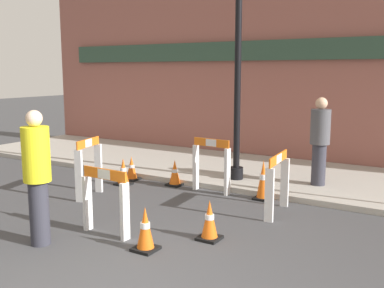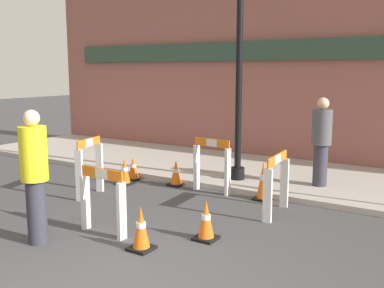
{
  "view_description": "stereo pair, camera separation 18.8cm",
  "coord_description": "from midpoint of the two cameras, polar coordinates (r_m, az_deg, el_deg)",
  "views": [
    {
      "loc": [
        2.78,
        -2.94,
        2.3
      ],
      "look_at": [
        -1.35,
        3.8,
        1.0
      ],
      "focal_mm": 42.0,
      "sensor_mm": 36.0,
      "label": 1
    },
    {
      "loc": [
        2.94,
        -2.84,
        2.3
      ],
      "look_at": [
        -1.35,
        3.8,
        1.0
      ],
      "focal_mm": 42.0,
      "sensor_mm": 36.0,
      "label": 2
    }
  ],
  "objects": [
    {
      "name": "person_pedestrian",
      "position": [
        8.88,
        15.35,
        0.65
      ],
      "size": [
        0.51,
        0.51,
        1.69
      ],
      "rotation": [
        0.0,
        0.0,
        2.6
      ],
      "color": "#33333D",
      "rests_on": "sidewalk_slab"
    },
    {
      "name": "traffic_cone_2",
      "position": [
        9.06,
        -2.79,
        -3.74
      ],
      "size": [
        0.3,
        0.3,
        0.53
      ],
      "color": "black",
      "rests_on": "ground_plane"
    },
    {
      "name": "traffic_cone_0",
      "position": [
        9.22,
        -9.3,
        -3.55
      ],
      "size": [
        0.3,
        0.3,
        0.55
      ],
      "color": "black",
      "rests_on": "ground_plane"
    },
    {
      "name": "traffic_cone_1",
      "position": [
        8.15,
        8.37,
        -4.61
      ],
      "size": [
        0.3,
        0.3,
        0.72
      ],
      "color": "black",
      "rests_on": "ground_plane"
    },
    {
      "name": "sidewalk_slab",
      "position": [
        9.78,
        13.65,
        -4.22
      ],
      "size": [
        18.0,
        3.37,
        0.11
      ],
      "color": "#ADA89E",
      "rests_on": "ground_plane"
    },
    {
      "name": "barricade_1",
      "position": [
        8.42,
        -13.58,
        -2.78
      ],
      "size": [
        0.31,
        0.76,
        1.08
      ],
      "rotation": [
        0.0,
        0.0,
        4.95
      ],
      "color": "white",
      "rests_on": "ground_plane"
    },
    {
      "name": "traffic_cone_5",
      "position": [
        9.6,
        -8.24,
        -3.14
      ],
      "size": [
        0.3,
        0.3,
        0.51
      ],
      "color": "black",
      "rests_on": "ground_plane"
    },
    {
      "name": "streetlamp_post",
      "position": [
        9.05,
        5.33,
        15.86
      ],
      "size": [
        0.44,
        0.44,
        5.01
      ],
      "color": "black",
      "rests_on": "sidewalk_slab"
    },
    {
      "name": "traffic_cone_4",
      "position": [
        6.22,
        1.36,
        -9.72
      ],
      "size": [
        0.3,
        0.3,
        0.56
      ],
      "color": "black",
      "rests_on": "ground_plane"
    },
    {
      "name": "storefront_facade",
      "position": [
        11.21,
        17.01,
        11.25
      ],
      "size": [
        18.0,
        0.22,
        5.5
      ],
      "color": "#93564C",
      "rests_on": "ground_plane"
    },
    {
      "name": "traffic_cone_3",
      "position": [
        5.9,
        -6.87,
        -10.74
      ],
      "size": [
        0.3,
        0.3,
        0.58
      ],
      "color": "black",
      "rests_on": "ground_plane"
    },
    {
      "name": "person_worker",
      "position": [
        6.24,
        -19.89,
        -3.55
      ],
      "size": [
        0.43,
        0.43,
        1.8
      ],
      "rotation": [
        0.0,
        0.0,
        1.34
      ],
      "color": "#33333D",
      "rests_on": "ground_plane"
    },
    {
      "name": "barricade_3",
      "position": [
        7.34,
        10.1,
        -4.64
      ],
      "size": [
        0.21,
        0.95,
        0.99
      ],
      "rotation": [
        0.0,
        0.0,
        7.94
      ],
      "color": "white",
      "rests_on": "ground_plane"
    },
    {
      "name": "barricade_0",
      "position": [
        8.51,
        1.82,
        -2.54
      ],
      "size": [
        0.78,
        0.19,
        1.03
      ],
      "rotation": [
        0.0,
        0.0,
        3.07
      ],
      "color": "white",
      "rests_on": "ground_plane"
    },
    {
      "name": "barricade_2",
      "position": [
        6.46,
        -11.78,
        -6.93
      ],
      "size": [
        0.79,
        0.17,
        0.95
      ],
      "rotation": [
        0.0,
        0.0,
        6.24
      ],
      "color": "white",
      "rests_on": "ground_plane"
    }
  ]
}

